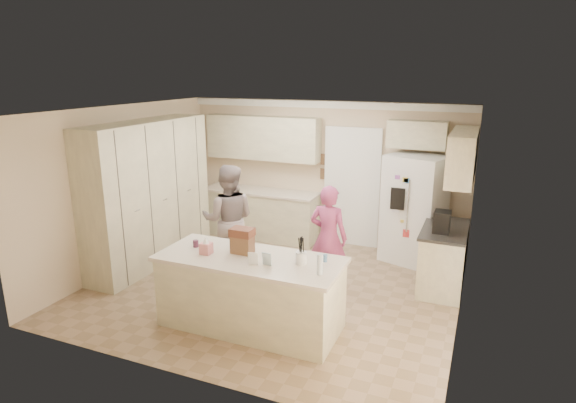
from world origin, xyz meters
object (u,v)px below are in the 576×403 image
at_px(tissue_box, 206,248).
at_px(teen_girl, 328,237).
at_px(coffee_maker, 442,222).
at_px(dollhouse_body, 242,244).
at_px(utensil_crock, 301,258).
at_px(refrigerator, 414,210).
at_px(teen_boy, 229,219).
at_px(island_base, 251,294).

relative_size(tissue_box, teen_girl, 0.09).
relative_size(coffee_maker, dollhouse_body, 1.15).
bearing_deg(coffee_maker, utensil_crock, -127.12).
bearing_deg(utensil_crock, teen_girl, 94.78).
relative_size(utensil_crock, teen_girl, 0.10).
xyz_separation_m(refrigerator, coffee_maker, (0.53, -1.06, 0.17)).
xyz_separation_m(teen_boy, teen_girl, (1.62, 0.05, -0.09)).
distance_m(teen_boy, teen_girl, 1.62).
height_order(coffee_maker, tissue_box, coffee_maker).
relative_size(refrigerator, dollhouse_body, 6.92).
bearing_deg(teen_girl, island_base, 72.77).
xyz_separation_m(utensil_crock, teen_girl, (-0.12, 1.40, -0.22)).
distance_m(refrigerator, teen_boy, 3.04).
bearing_deg(refrigerator, dollhouse_body, -101.94).
xyz_separation_m(dollhouse_body, teen_boy, (-0.94, 1.30, -0.17)).
xyz_separation_m(refrigerator, teen_girl, (-0.99, -1.51, -0.12)).
relative_size(island_base, teen_girl, 1.42).
distance_m(tissue_box, teen_boy, 1.60).
relative_size(refrigerator, teen_girl, 1.16).
height_order(refrigerator, teen_boy, refrigerator).
distance_m(utensil_crock, teen_girl, 1.42).
height_order(island_base, teen_boy, teen_boy).
bearing_deg(teen_girl, dollhouse_body, 66.13).
bearing_deg(refrigerator, teen_boy, -130.78).
relative_size(utensil_crock, teen_boy, 0.09).
bearing_deg(teen_girl, utensil_crock, 97.70).
xyz_separation_m(tissue_box, teen_girl, (1.08, 1.55, -0.22)).
bearing_deg(teen_girl, tissue_box, 58.02).
height_order(utensil_crock, teen_girl, teen_girl).
bearing_deg(dollhouse_body, teen_boy, 125.70).
height_order(refrigerator, dollhouse_body, refrigerator).
relative_size(tissue_box, dollhouse_body, 0.54).
bearing_deg(island_base, utensil_crock, 4.40).
bearing_deg(island_base, teen_boy, 127.75).
distance_m(coffee_maker, teen_girl, 1.61).
distance_m(refrigerator, dollhouse_body, 3.32).
distance_m(coffee_maker, dollhouse_body, 2.84).
distance_m(dollhouse_body, teen_girl, 1.54).
relative_size(refrigerator, utensil_crock, 12.00).
relative_size(island_base, utensil_crock, 14.67).
height_order(utensil_crock, tissue_box, utensil_crock).
height_order(refrigerator, teen_girl, refrigerator).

